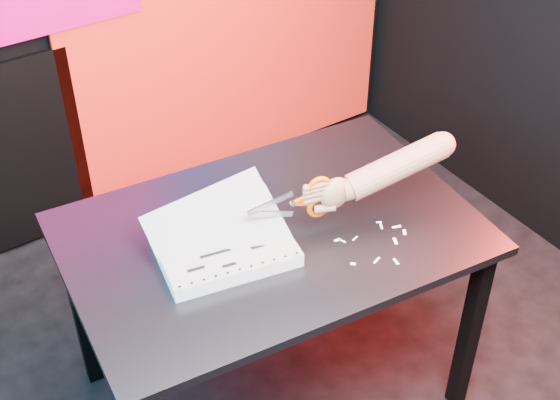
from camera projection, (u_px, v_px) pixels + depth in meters
room at (305, 96)px, 1.80m from camera, size 3.01×3.01×2.71m
backdrop at (101, 17)px, 3.03m from camera, size 2.88×0.05×2.08m
work_table at (271, 251)px, 2.40m from camera, size 1.30×0.93×0.75m
printout_stack at (224, 246)px, 2.25m from camera, size 0.43×0.35×0.20m
scissors at (313, 198)px, 2.26m from camera, size 0.26×0.07×0.15m
hand_forearm at (387, 171)px, 2.30m from camera, size 0.47×0.15×0.18m
paper_clippings at (379, 241)px, 2.31m from camera, size 0.23×0.19×0.00m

